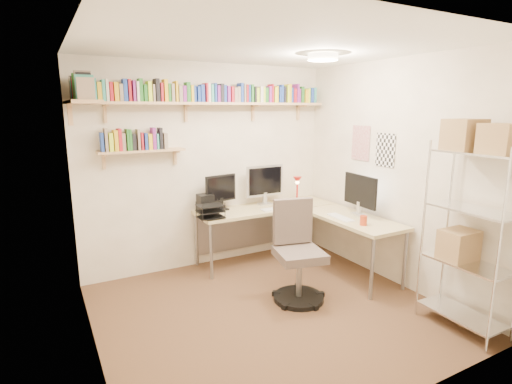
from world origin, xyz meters
TOP-DOWN VIEW (x-y plane):
  - ground at (0.00, 0.00)m, footprint 3.20×3.20m
  - room_shell at (0.00, 0.00)m, footprint 3.24×3.04m
  - wall_shelves at (-0.42, 1.30)m, footprint 3.12×1.09m
  - corner_desk at (0.70, 0.98)m, footprint 1.91×1.86m
  - office_chair at (0.38, 0.11)m, footprint 0.56×0.57m
  - wire_rack at (1.36, -1.06)m, footprint 0.38×0.74m

SIDE VIEW (x-z plane):
  - ground at x=0.00m, z-range 0.00..0.00m
  - office_chair at x=0.38m, z-range -0.08..0.96m
  - corner_desk at x=0.70m, z-range 0.09..1.33m
  - wire_rack at x=1.36m, z-range 0.32..2.19m
  - room_shell at x=0.00m, z-range 0.29..2.81m
  - wall_shelves at x=-0.42m, z-range 1.63..2.42m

